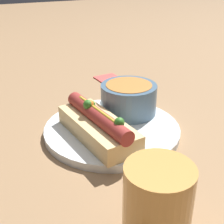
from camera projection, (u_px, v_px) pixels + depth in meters
The scene contains 7 objects.
ground_plane at pixel (112, 133), 0.57m from camera, with size 4.00×4.00×0.00m, color #93704C.
dinner_plate at pixel (112, 129), 0.57m from camera, with size 0.24×0.24×0.01m.
hot_dog at pixel (98, 125), 0.52m from camera, with size 0.18×0.09×0.06m.
soup_bowl at pixel (129, 97), 0.60m from camera, with size 0.11×0.11×0.06m.
spoon at pixel (104, 105), 0.64m from camera, with size 0.13×0.10×0.01m.
drinking_glass at pixel (157, 208), 0.33m from camera, with size 0.07×0.07×0.10m.
napkin at pixel (113, 81), 0.81m from camera, with size 0.11×0.07×0.01m.
Camera 1 is at (0.45, -0.22, 0.28)m, focal length 50.00 mm.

